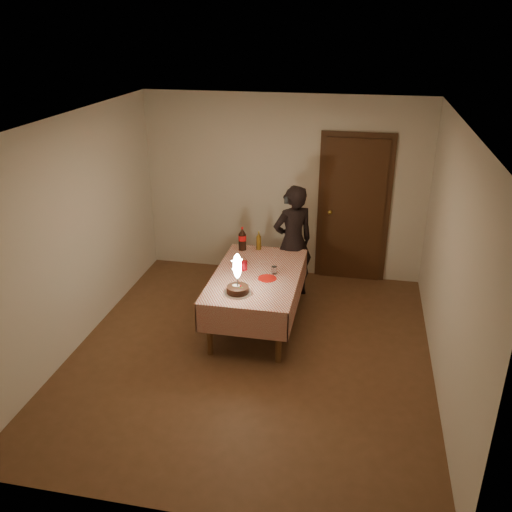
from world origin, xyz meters
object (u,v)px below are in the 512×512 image
red_plate (267,278)px  amber_bottle_left (259,241)px  cola_bottle (242,239)px  clear_cup (274,270)px  birthday_cake (238,282)px  dining_table (257,281)px  red_cup (244,266)px  photographer (293,242)px

red_plate → amber_bottle_left: (-0.27, 0.84, 0.11)m
cola_bottle → clear_cup: bearing=-50.0°
birthday_cake → clear_cup: size_ratio=5.28×
dining_table → red_plate: bearing=-34.3°
dining_table → birthday_cake: size_ratio=3.62×
dining_table → clear_cup: 0.25m
clear_cup → cola_bottle: size_ratio=0.28×
birthday_cake → amber_bottle_left: bearing=90.5°
red_plate → red_cup: red_cup is taller
dining_table → clear_cup: size_ratio=19.11×
dining_table → red_plate: size_ratio=7.82×
dining_table → clear_cup: clear_cup is taller
red_cup → clear_cup: red_cup is taller
birthday_cake → red_cup: birthday_cake is taller
red_cup → cola_bottle: size_ratio=0.31×
red_cup → clear_cup: bearing=-4.1°
amber_bottle_left → red_cup: bearing=-94.5°
clear_cup → photographer: (0.11, 0.84, 0.04)m
birthday_cake → red_plate: (0.26, 0.42, -0.13)m
birthday_cake → red_cup: (-0.06, 0.60, -0.08)m
amber_bottle_left → photographer: photographer is taller
photographer → red_plate: bearing=-99.3°
red_plate → clear_cup: 0.17m
red_cup → red_plate: bearing=-29.5°
clear_cup → cola_bottle: 0.84m
amber_bottle_left → cola_bottle: bearing=-165.7°
red_plate → cola_bottle: (-0.48, 0.79, 0.15)m
dining_table → clear_cup: bearing=15.6°
red_plate → dining_table: bearing=145.7°
dining_table → birthday_cake: bearing=-102.4°
red_cup → cola_bottle: bearing=104.4°
birthday_cake → red_plate: size_ratio=2.16×
clear_cup → amber_bottle_left: amber_bottle_left is taller
birthday_cake → photographer: (0.42, 1.41, -0.05)m
red_cup → photographer: bearing=59.2°
photographer → birthday_cake: bearing=-106.6°
red_cup → photographer: (0.48, 0.81, 0.04)m
red_cup → amber_bottle_left: 0.67m
cola_bottle → dining_table: bearing=-64.3°
dining_table → cola_bottle: (-0.33, 0.69, 0.25)m
cola_bottle → amber_bottle_left: bearing=14.3°
clear_cup → photographer: size_ratio=0.06×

